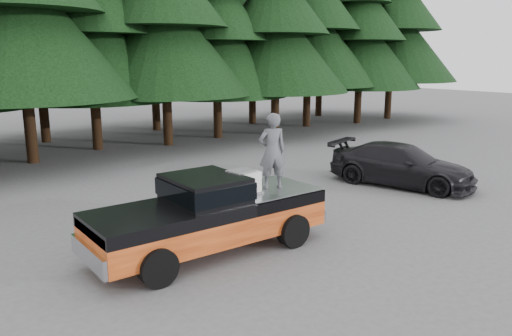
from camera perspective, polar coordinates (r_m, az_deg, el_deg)
ground at (r=11.92m, az=-2.37°, el=-10.42°), size 120.00×120.00×0.00m
pickup_truck at (r=12.19m, az=-5.36°, el=-6.58°), size 6.00×2.04×1.33m
truck_cab at (r=11.86m, az=-5.86°, el=-2.29°), size 1.66×1.90×0.59m
air_compressor at (r=12.29m, az=-1.73°, el=-1.80°), size 0.90×0.79×0.55m
man_on_bed at (r=12.69m, az=1.86°, el=1.93°), size 0.83×0.69×1.96m
parked_car at (r=19.13m, az=16.29°, el=0.35°), size 3.60×5.66×1.53m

